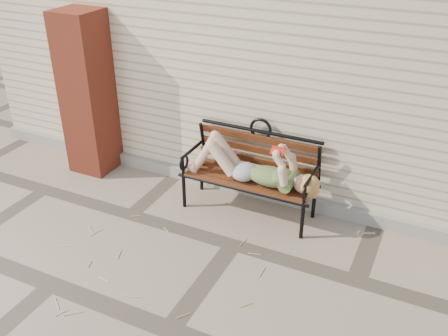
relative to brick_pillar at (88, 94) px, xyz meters
The scene contains 7 objects.
ground 2.62m from the brick_pillar, 18.06° to the right, with size 80.00×80.00×0.00m, color gray.
house_wall 3.26m from the brick_pillar, 44.37° to the left, with size 8.00×4.00×3.00m, color beige.
foundation_strip 2.49m from the brick_pillar, ahead, with size 8.00×0.10×0.15m, color gray.
brick_pillar is the anchor object (origin of this frame).
garden_bench 2.23m from the brick_pillar, ahead, with size 1.57×0.62×1.01m.
reading_woman 2.25m from the brick_pillar, ahead, with size 1.48×0.34×0.47m.
straw_scatter 2.20m from the brick_pillar, 50.03° to the right, with size 2.42×1.61×0.01m.
Camera 1 is at (1.67, -3.70, 3.12)m, focal length 40.00 mm.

